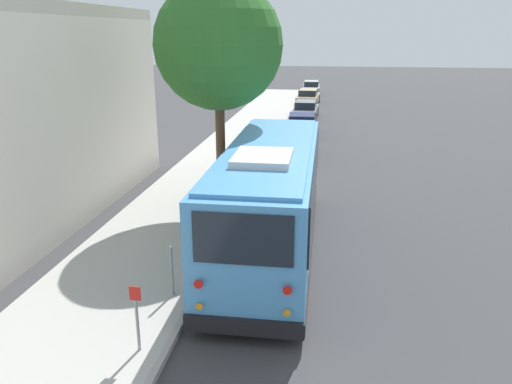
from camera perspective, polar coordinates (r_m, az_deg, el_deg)
name	(u,v)px	position (r m, az deg, el deg)	size (l,w,h in m)	color
ground_plane	(279,246)	(14.79, 2.66, -6.16)	(160.00, 160.00, 0.00)	#3D3D3F
sidewalk_slab	(159,236)	(15.52, -11.01, -4.99)	(80.00, 3.94, 0.15)	#B2AFA8
curb_strip	(225,240)	(14.99, -3.60, -5.52)	(80.00, 0.14, 0.15)	#9D9A94
shuttle_bus	(270,194)	(13.83, 1.60, -0.19)	(9.43, 2.72, 3.24)	#4C93D1
parked_sedan_black	(291,145)	(24.94, 4.03, 5.33)	(4.51, 1.91, 1.33)	black
parked_sedan_navy	(302,125)	(30.58, 5.23, 7.59)	(4.35, 1.96, 1.29)	#19234C
parked_sedan_gray	(306,110)	(36.68, 5.70, 9.28)	(4.63, 1.80, 1.27)	slate
parked_sedan_tan	(308,97)	(44.03, 5.99, 10.71)	(4.49, 1.96, 1.29)	tan
parked_sedan_silver	(311,88)	(51.33, 6.33, 11.73)	(4.51, 1.79, 1.32)	#A8AAAF
street_tree	(219,36)	(16.88, -4.26, 17.38)	(4.19, 4.19, 8.18)	brown
sign_post_near	(137,318)	(9.99, -13.44, -13.80)	(0.06, 0.22, 1.36)	gray
sign_post_far	(172,271)	(11.79, -9.58, -8.86)	(0.06, 0.06, 1.22)	gray
fire_hydrant	(247,169)	(20.85, -0.98, 2.68)	(0.22, 0.22, 0.81)	red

